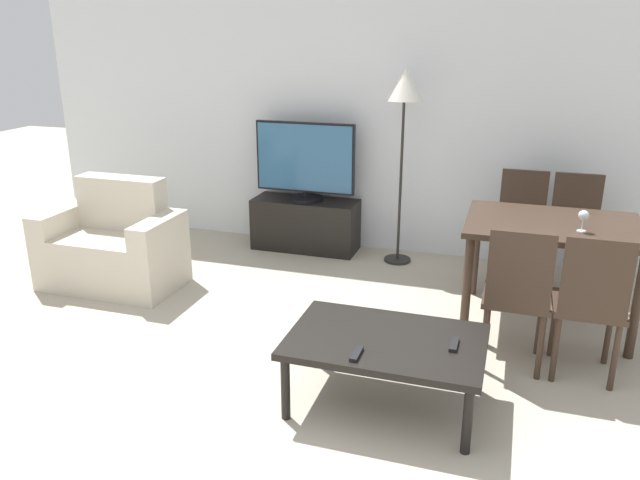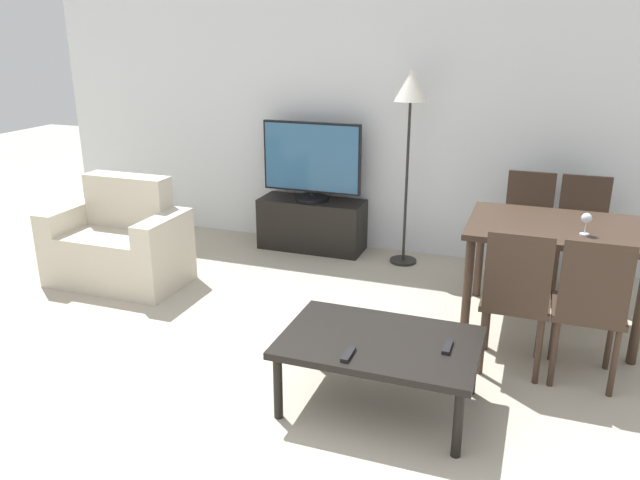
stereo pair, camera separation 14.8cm
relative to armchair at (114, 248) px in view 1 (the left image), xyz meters
The scene contains 14 objects.
wall_back 2.67m from the armchair, 39.72° to the left, with size 7.00×0.06×2.70m.
armchair is the anchor object (origin of this frame).
tv_stand 1.78m from the armchair, 47.39° to the left, with size 0.99×0.38×0.48m.
tv 1.86m from the armchair, 47.34° to the left, with size 0.94×0.32×0.73m.
coffee_table 2.69m from the armchair, 22.65° to the right, with size 1.07×0.71×0.41m.
dining_table 3.38m from the armchair, ahead, with size 1.17×0.87×0.75m.
dining_chair_near 3.18m from the armchair, ahead, with size 0.40×0.40×0.93m.
dining_chair_far 3.72m from the armchair, 16.83° to the left, with size 0.40×0.40×0.93m.
dining_chair_near_right 3.58m from the armchair, ahead, with size 0.40×0.40×0.93m.
dining_chair_far_left 3.33m from the armchair, 18.87° to the left, with size 0.40×0.40×0.93m.
floor_lamp 2.71m from the armchair, 30.45° to the left, with size 0.31×0.31×1.70m.
remote_primary 3.02m from the armchair, 19.62° to the right, with size 0.04×0.15×0.02m.
remote_secondary 2.69m from the armchair, 28.12° to the right, with size 0.04×0.15×0.02m.
wine_glass_left 3.56m from the armchair, ahead, with size 0.07×0.07×0.15m.
Camera 1 is at (1.17, -2.04, 2.01)m, focal length 35.00 mm.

